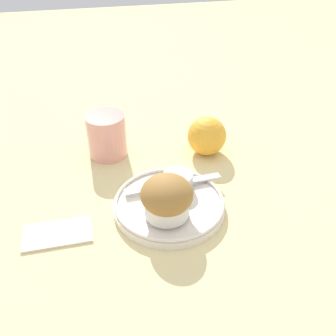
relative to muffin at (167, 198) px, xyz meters
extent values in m
plane|color=beige|center=(0.02, 0.05, -0.05)|extent=(3.00, 3.00, 0.00)
cylinder|color=silver|center=(0.01, 0.03, -0.05)|extent=(0.19, 0.19, 0.01)
torus|color=silver|center=(0.01, 0.03, -0.04)|extent=(0.19, 0.19, 0.01)
cylinder|color=silver|center=(0.00, 0.00, -0.02)|extent=(0.07, 0.07, 0.03)
ellipsoid|color=olive|center=(0.00, 0.00, 0.01)|extent=(0.08, 0.08, 0.06)
cylinder|color=silver|center=(0.04, 0.07, -0.02)|extent=(0.05, 0.05, 0.02)
cylinder|color=white|center=(0.04, 0.07, -0.01)|extent=(0.05, 0.05, 0.00)
sphere|color=maroon|center=(0.01, 0.06, -0.02)|extent=(0.02, 0.02, 0.02)
sphere|color=maroon|center=(0.03, 0.06, -0.02)|extent=(0.02, 0.02, 0.02)
cube|color=silver|center=(0.03, 0.07, -0.03)|extent=(0.18, 0.03, 0.00)
sphere|color=#F4A82D|center=(0.13, 0.19, -0.01)|extent=(0.08, 0.08, 0.08)
cylinder|color=#E5998C|center=(-0.07, 0.23, -0.01)|extent=(0.08, 0.08, 0.09)
cube|color=beige|center=(-0.18, 0.01, -0.05)|extent=(0.11, 0.06, 0.01)
camera|label=1|loc=(-0.10, -0.44, 0.38)|focal=40.00mm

